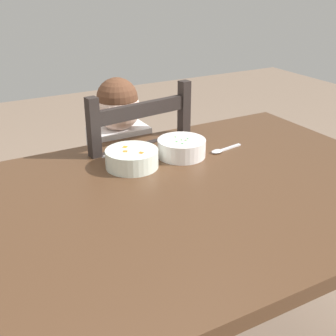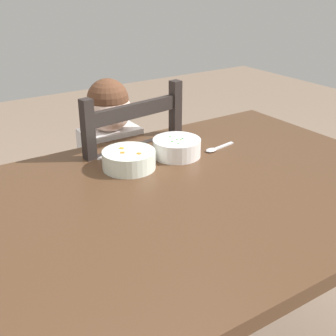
{
  "view_description": "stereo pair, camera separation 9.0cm",
  "coord_description": "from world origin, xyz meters",
  "px_view_note": "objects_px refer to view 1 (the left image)",
  "views": [
    {
      "loc": [
        -0.53,
        -0.97,
        1.34
      ],
      "look_at": [
        0.05,
        0.07,
        0.81
      ],
      "focal_mm": 47.67,
      "sensor_mm": 36.0,
      "label": 1
    },
    {
      "loc": [
        -0.6,
        -0.92,
        1.34
      ],
      "look_at": [
        0.05,
        0.07,
        0.81
      ],
      "focal_mm": 47.67,
      "sensor_mm": 36.0,
      "label": 2
    }
  ],
  "objects_px": {
    "dining_table": "(165,225)",
    "child_figure": "(123,162)",
    "dining_chair": "(126,201)",
    "bowl_of_carrots": "(132,158)",
    "bowl_of_peas": "(182,147)",
    "spoon": "(221,150)"
  },
  "relations": [
    {
      "from": "bowl_of_carrots",
      "to": "bowl_of_peas",
      "type": "bearing_deg",
      "value": -0.01
    },
    {
      "from": "dining_chair",
      "to": "bowl_of_carrots",
      "type": "distance_m",
      "value": 0.45
    },
    {
      "from": "dining_table",
      "to": "child_figure",
      "type": "xyz_separation_m",
      "value": [
        0.1,
        0.52,
        -0.02
      ]
    },
    {
      "from": "dining_table",
      "to": "spoon",
      "type": "height_order",
      "value": "spoon"
    },
    {
      "from": "child_figure",
      "to": "bowl_of_peas",
      "type": "bearing_deg",
      "value": -72.53
    },
    {
      "from": "dining_chair",
      "to": "bowl_of_peas",
      "type": "distance_m",
      "value": 0.45
    },
    {
      "from": "bowl_of_peas",
      "to": "child_figure",
      "type": "bearing_deg",
      "value": 107.47
    },
    {
      "from": "child_figure",
      "to": "bowl_of_carrots",
      "type": "xyz_separation_m",
      "value": [
        -0.09,
        -0.29,
        0.15
      ]
    },
    {
      "from": "dining_table",
      "to": "spoon",
      "type": "relative_size",
      "value": 11.19
    },
    {
      "from": "bowl_of_peas",
      "to": "spoon",
      "type": "bearing_deg",
      "value": -12.37
    },
    {
      "from": "child_figure",
      "to": "spoon",
      "type": "relative_size",
      "value": 7.02
    },
    {
      "from": "dining_chair",
      "to": "spoon",
      "type": "relative_size",
      "value": 6.96
    },
    {
      "from": "dining_table",
      "to": "child_figure",
      "type": "distance_m",
      "value": 0.53
    },
    {
      "from": "bowl_of_peas",
      "to": "bowl_of_carrots",
      "type": "relative_size",
      "value": 0.96
    },
    {
      "from": "dining_chair",
      "to": "bowl_of_peas",
      "type": "height_order",
      "value": "dining_chair"
    },
    {
      "from": "bowl_of_carrots",
      "to": "spoon",
      "type": "bearing_deg",
      "value": -5.45
    },
    {
      "from": "bowl_of_peas",
      "to": "spoon",
      "type": "relative_size",
      "value": 1.17
    },
    {
      "from": "child_figure",
      "to": "spoon",
      "type": "xyz_separation_m",
      "value": [
        0.23,
        -0.32,
        0.12
      ]
    },
    {
      "from": "dining_table",
      "to": "bowl_of_carrots",
      "type": "relative_size",
      "value": 9.16
    },
    {
      "from": "child_figure",
      "to": "bowl_of_carrots",
      "type": "distance_m",
      "value": 0.34
    },
    {
      "from": "dining_chair",
      "to": "dining_table",
      "type": "bearing_deg",
      "value": -101.38
    },
    {
      "from": "dining_chair",
      "to": "bowl_of_peas",
      "type": "bearing_deg",
      "value": -74.05
    }
  ]
}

